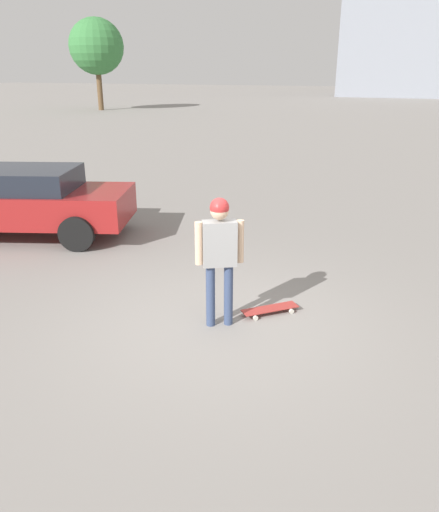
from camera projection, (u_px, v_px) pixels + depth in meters
ground_plane at (220, 324)px, 6.87m from camera, size 220.00×220.00×0.00m
person at (220, 247)px, 6.47m from camera, size 0.56×0.40×1.78m
skateboard at (270, 309)px, 7.15m from camera, size 0.75×0.74×0.08m
car_parked_near at (26, 201)px, 10.27m from camera, size 4.61×3.10×1.43m
tree_distant at (96, 47)px, 41.98m from camera, size 4.58×4.58×7.46m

